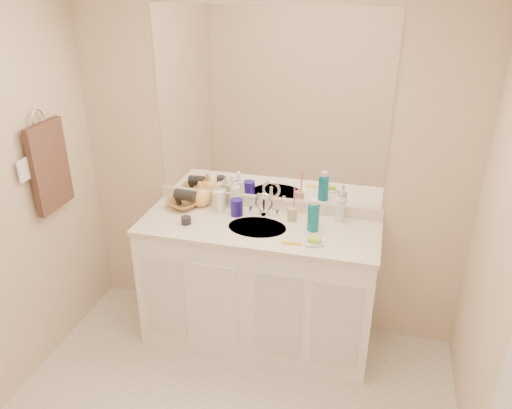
% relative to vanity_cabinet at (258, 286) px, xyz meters
% --- Properties ---
extents(wall_back, '(2.60, 0.02, 2.40)m').
position_rel_vanity_cabinet_xyz_m(wall_back, '(0.00, 0.28, 0.77)').
color(wall_back, beige).
rests_on(wall_back, floor).
extents(vanity_cabinet, '(1.50, 0.55, 0.85)m').
position_rel_vanity_cabinet_xyz_m(vanity_cabinet, '(0.00, 0.00, 0.00)').
color(vanity_cabinet, white).
rests_on(vanity_cabinet, floor).
extents(countertop, '(1.52, 0.57, 0.03)m').
position_rel_vanity_cabinet_xyz_m(countertop, '(0.00, 0.00, 0.44)').
color(countertop, silver).
rests_on(countertop, vanity_cabinet).
extents(backsplash, '(1.52, 0.03, 0.08)m').
position_rel_vanity_cabinet_xyz_m(backsplash, '(0.00, 0.26, 0.50)').
color(backsplash, silver).
rests_on(backsplash, countertop).
extents(sink_basin, '(0.37, 0.37, 0.02)m').
position_rel_vanity_cabinet_xyz_m(sink_basin, '(0.00, -0.02, 0.44)').
color(sink_basin, beige).
rests_on(sink_basin, countertop).
extents(faucet, '(0.02, 0.02, 0.11)m').
position_rel_vanity_cabinet_xyz_m(faucet, '(0.00, 0.16, 0.51)').
color(faucet, silver).
rests_on(faucet, countertop).
extents(mirror, '(1.48, 0.01, 1.20)m').
position_rel_vanity_cabinet_xyz_m(mirror, '(0.00, 0.27, 1.14)').
color(mirror, white).
rests_on(mirror, wall_back).
extents(blue_mug, '(0.08, 0.08, 0.11)m').
position_rel_vanity_cabinet_xyz_m(blue_mug, '(-0.17, 0.11, 0.51)').
color(blue_mug, navy).
rests_on(blue_mug, countertop).
extents(tan_cup, '(0.07, 0.07, 0.08)m').
position_rel_vanity_cabinet_xyz_m(tan_cup, '(0.19, 0.13, 0.50)').
color(tan_cup, tan).
rests_on(tan_cup, countertop).
extents(toothbrush, '(0.02, 0.04, 0.18)m').
position_rel_vanity_cabinet_xyz_m(toothbrush, '(0.20, 0.13, 0.60)').
color(toothbrush, '#F84170').
rests_on(toothbrush, tan_cup).
extents(mouthwash_bottle, '(0.07, 0.07, 0.17)m').
position_rel_vanity_cabinet_xyz_m(mouthwash_bottle, '(0.34, 0.03, 0.54)').
color(mouthwash_bottle, '#0B6B87').
rests_on(mouthwash_bottle, countertop).
extents(clear_pump_bottle, '(0.07, 0.07, 0.15)m').
position_rel_vanity_cabinet_xyz_m(clear_pump_bottle, '(0.49, 0.19, 0.53)').
color(clear_pump_bottle, white).
rests_on(clear_pump_bottle, countertop).
extents(soap_dish, '(0.13, 0.12, 0.01)m').
position_rel_vanity_cabinet_xyz_m(soap_dish, '(0.38, -0.14, 0.46)').
color(soap_dish, silver).
rests_on(soap_dish, countertop).
extents(green_soap, '(0.08, 0.06, 0.02)m').
position_rel_vanity_cabinet_xyz_m(green_soap, '(0.38, -0.14, 0.48)').
color(green_soap, '#A3D233').
rests_on(green_soap, soap_dish).
extents(orange_comb, '(0.12, 0.03, 0.00)m').
position_rel_vanity_cabinet_xyz_m(orange_comb, '(0.25, -0.17, 0.46)').
color(orange_comb, orange).
rests_on(orange_comb, countertop).
extents(dark_jar, '(0.08, 0.08, 0.05)m').
position_rel_vanity_cabinet_xyz_m(dark_jar, '(-0.45, -0.09, 0.48)').
color(dark_jar, black).
rests_on(dark_jar, countertop).
extents(extra_white_bottle, '(0.05, 0.05, 0.15)m').
position_rel_vanity_cabinet_xyz_m(extra_white_bottle, '(-0.29, 0.12, 0.53)').
color(extra_white_bottle, white).
rests_on(extra_white_bottle, countertop).
extents(soap_bottle_white, '(0.10, 0.10, 0.21)m').
position_rel_vanity_cabinet_xyz_m(soap_bottle_white, '(-0.21, 0.22, 0.56)').
color(soap_bottle_white, white).
rests_on(soap_bottle_white, countertop).
extents(soap_bottle_cream, '(0.09, 0.10, 0.18)m').
position_rel_vanity_cabinet_xyz_m(soap_bottle_cream, '(-0.32, 0.19, 0.55)').
color(soap_bottle_cream, beige).
rests_on(soap_bottle_cream, countertop).
extents(soap_bottle_yellow, '(0.17, 0.17, 0.17)m').
position_rel_vanity_cabinet_xyz_m(soap_bottle_yellow, '(-0.45, 0.19, 0.54)').
color(soap_bottle_yellow, '#FCC062').
rests_on(soap_bottle_yellow, countertop).
extents(wicker_basket, '(0.28, 0.28, 0.05)m').
position_rel_vanity_cabinet_xyz_m(wicker_basket, '(-0.55, 0.13, 0.48)').
color(wicker_basket, olive).
rests_on(wicker_basket, countertop).
extents(hair_dryer, '(0.16, 0.09, 0.07)m').
position_rel_vanity_cabinet_xyz_m(hair_dryer, '(-0.53, 0.13, 0.54)').
color(hair_dryer, black).
rests_on(hair_dryer, wicker_basket).
extents(towel_ring, '(0.01, 0.11, 0.11)m').
position_rel_vanity_cabinet_xyz_m(towel_ring, '(-1.27, -0.25, 1.12)').
color(towel_ring, silver).
rests_on(towel_ring, wall_left).
extents(hand_towel, '(0.04, 0.32, 0.55)m').
position_rel_vanity_cabinet_xyz_m(hand_towel, '(-1.25, -0.25, 0.82)').
color(hand_towel, '#2F1E19').
rests_on(hand_towel, towel_ring).
extents(switch_plate, '(0.01, 0.08, 0.13)m').
position_rel_vanity_cabinet_xyz_m(switch_plate, '(-1.27, -0.45, 0.88)').
color(switch_plate, white).
rests_on(switch_plate, wall_left).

